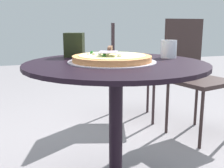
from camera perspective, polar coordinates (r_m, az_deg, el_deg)
name	(u,v)px	position (r m, az deg, el deg)	size (l,w,h in m)	color
patio_table	(116,106)	(1.32, 0.78, -4.55)	(0.84, 0.84, 0.70)	black
pizza_on_tray	(112,59)	(1.29, -0.01, 5.21)	(0.41, 0.41, 0.05)	silver
pizza_server	(109,50)	(1.30, -0.60, 6.99)	(0.12, 0.21, 0.02)	silver
drinking_cup	(169,49)	(1.47, 11.51, 7.05)	(0.08, 0.08, 0.09)	white
napkin_dispenser	(74,45)	(1.49, -7.72, 7.93)	(0.10, 0.08, 0.13)	black
patio_chair_near	(193,69)	(2.28, 16.24, 2.93)	(0.49, 0.49, 0.91)	#2F2221
patio_chair_corner	(125,64)	(2.53, 2.62, 4.12)	(0.50, 0.50, 0.88)	#312326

